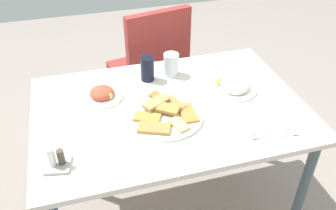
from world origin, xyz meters
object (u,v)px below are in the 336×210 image
object	(u,v)px
dining_table	(170,120)
spoon	(271,130)
soda_can	(147,69)
paper_napkin	(273,133)
pide_platter	(165,115)
drinking_glass	(171,64)
salad_plate_rice	(234,86)
fork	(275,136)
dining_chair	(152,65)
salad_plate_greens	(102,94)
condiment_caddy	(57,161)

from	to	relation	value
dining_table	spoon	distance (m)	0.45
soda_can	paper_napkin	world-z (taller)	soda_can
soda_can	paper_napkin	distance (m)	0.67
pide_platter	drinking_glass	bearing A→B (deg)	69.73
salad_plate_rice	soda_can	distance (m)	0.42
pide_platter	salad_plate_rice	bearing A→B (deg)	16.45
drinking_glass	paper_napkin	world-z (taller)	drinking_glass
paper_napkin	fork	world-z (taller)	fork
drinking_glass	paper_napkin	xyz separation A→B (m)	(0.27, -0.55, -0.06)
dining_table	spoon	world-z (taller)	spoon
salad_plate_rice	drinking_glass	world-z (taller)	drinking_glass
dining_chair	soda_can	xyz separation A→B (m)	(-0.13, -0.47, 0.26)
paper_napkin	dining_table	bearing A→B (deg)	140.07
dining_table	drinking_glass	size ratio (longest dim) A/B	10.40
pide_platter	salad_plate_greens	size ratio (longest dim) A/B	1.79
spoon	condiment_caddy	bearing A→B (deg)	-176.83
dining_table	salad_plate_rice	bearing A→B (deg)	7.17
paper_napkin	spoon	distance (m)	0.02
salad_plate_greens	fork	distance (m)	0.78
dining_table	salad_plate_rice	size ratio (longest dim) A/B	5.75
paper_napkin	drinking_glass	bearing A→B (deg)	115.71
salad_plate_greens	drinking_glass	distance (m)	0.38
dining_chair	salad_plate_rice	xyz separation A→B (m)	(0.24, -0.68, 0.22)
paper_napkin	salad_plate_greens	bearing A→B (deg)	144.65
dining_table	spoon	size ratio (longest dim) A/B	7.28
dining_table	paper_napkin	xyz separation A→B (m)	(0.35, -0.29, 0.08)
dining_chair	paper_napkin	distance (m)	1.06
fork	drinking_glass	bearing A→B (deg)	123.32
dining_table	salad_plate_greens	xyz separation A→B (m)	(-0.28, 0.15, 0.10)
salad_plate_greens	salad_plate_rice	distance (m)	0.61
fork	dining_table	bearing A→B (deg)	146.70
pide_platter	soda_can	distance (m)	0.32
salad_plate_rice	spoon	distance (m)	0.32
soda_can	dining_chair	bearing A→B (deg)	74.55
dining_table	pide_platter	bearing A→B (deg)	-119.51
spoon	paper_napkin	bearing A→B (deg)	-84.49
salad_plate_greens	soda_can	xyz separation A→B (m)	(0.23, 0.09, 0.04)
dining_chair	pide_platter	size ratio (longest dim) A/B	2.68
salad_plate_rice	condiment_caddy	distance (m)	0.86
salad_plate_rice	soda_can	bearing A→B (deg)	150.92
dining_table	fork	bearing A→B (deg)	-41.63
spoon	pide_platter	bearing A→B (deg)	157.31
soda_can	dining_table	bearing A→B (deg)	-80.46
paper_napkin	fork	xyz separation A→B (m)	(0.00, -0.02, 0.00)
salad_plate_greens	drinking_glass	bearing A→B (deg)	16.77
fork	condiment_caddy	xyz separation A→B (m)	(-0.84, 0.07, 0.02)
fork	condiment_caddy	distance (m)	0.84
dining_table	paper_napkin	distance (m)	0.46
dining_chair	pide_platter	bearing A→B (deg)	-99.18
drinking_glass	soda_can	bearing A→B (deg)	-173.69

